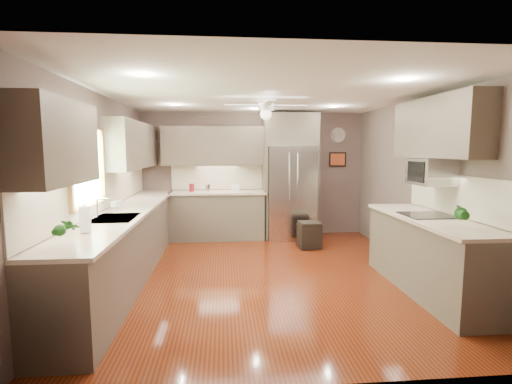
{
  "coord_description": "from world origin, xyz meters",
  "views": [
    {
      "loc": [
        -0.61,
        -5.04,
        1.77
      ],
      "look_at": [
        -0.11,
        0.6,
        1.11
      ],
      "focal_mm": 26.0,
      "sensor_mm": 36.0,
      "label": 1
    }
  ],
  "objects": [
    {
      "name": "floor",
      "position": [
        0.0,
        0.0,
        0.0
      ],
      "size": [
        5.0,
        5.0,
        0.0
      ],
      "primitive_type": "plane",
      "color": "#451A09",
      "rests_on": "ground"
    },
    {
      "name": "ceiling",
      "position": [
        0.0,
        0.0,
        2.5
      ],
      "size": [
        5.0,
        5.0,
        0.0
      ],
      "primitive_type": "plane",
      "rotation": [
        3.14,
        0.0,
        0.0
      ],
      "color": "white",
      "rests_on": "ground"
    },
    {
      "name": "wall_back",
      "position": [
        0.0,
        2.5,
        1.25
      ],
      "size": [
        4.5,
        0.0,
        4.5
      ],
      "primitive_type": "plane",
      "rotation": [
        1.57,
        0.0,
        0.0
      ],
      "color": "brown",
      "rests_on": "ground"
    },
    {
      "name": "wall_front",
      "position": [
        0.0,
        -2.5,
        1.25
      ],
      "size": [
        4.5,
        0.0,
        4.5
      ],
      "primitive_type": "plane",
      "rotation": [
        -1.57,
        0.0,
        0.0
      ],
      "color": "brown",
      "rests_on": "ground"
    },
    {
      "name": "wall_left",
      "position": [
        -2.25,
        0.0,
        1.25
      ],
      "size": [
        0.0,
        5.0,
        5.0
      ],
      "primitive_type": "plane",
      "rotation": [
        1.57,
        0.0,
        1.57
      ],
      "color": "brown",
      "rests_on": "ground"
    },
    {
      "name": "wall_right",
      "position": [
        2.25,
        0.0,
        1.25
      ],
      "size": [
        0.0,
        5.0,
        5.0
      ],
      "primitive_type": "plane",
      "rotation": [
        1.57,
        0.0,
        -1.57
      ],
      "color": "brown",
      "rests_on": "ground"
    },
    {
      "name": "canister_a",
      "position": [
        -1.23,
        2.19,
        1.02
      ],
      "size": [
        0.12,
        0.12,
        0.15
      ],
      "primitive_type": "cylinder",
      "rotation": [
        0.0,
        0.0,
        0.25
      ],
      "color": "maroon",
      "rests_on": "back_run"
    },
    {
      "name": "canister_b",
      "position": [
        -0.91,
        2.18,
        1.01
      ],
      "size": [
        0.13,
        0.13,
        0.15
      ],
      "primitive_type": "cylinder",
      "rotation": [
        0.0,
        0.0,
        0.41
      ],
      "color": "silver",
      "rests_on": "back_run"
    },
    {
      "name": "soap_bottle",
      "position": [
        -2.07,
        0.09,
        1.03
      ],
      "size": [
        0.11,
        0.11,
        0.18
      ],
      "primitive_type": "imported",
      "rotation": [
        0.0,
        0.0,
        -0.41
      ],
      "color": "white",
      "rests_on": "left_run"
    },
    {
      "name": "potted_plant_left",
      "position": [
        -1.96,
        -1.82,
        1.1
      ],
      "size": [
        0.18,
        0.13,
        0.32
      ],
      "primitive_type": "imported",
      "rotation": [
        0.0,
        0.0,
        -0.1
      ],
      "color": "#195017",
      "rests_on": "left_run"
    },
    {
      "name": "potted_plant_right",
      "position": [
        1.89,
        -1.41,
        1.09
      ],
      "size": [
        0.2,
        0.18,
        0.31
      ],
      "primitive_type": "imported",
      "rotation": [
        0.0,
        0.0,
        -0.28
      ],
      "color": "#195017",
      "rests_on": "right_run"
    },
    {
      "name": "bowl",
      "position": [
        -0.35,
        2.21,
        0.96
      ],
      "size": [
        0.22,
        0.22,
        0.05
      ],
      "primitive_type": "imported",
      "rotation": [
        0.0,
        0.0,
        0.09
      ],
      "color": "beige",
      "rests_on": "back_run"
    },
    {
      "name": "left_run",
      "position": [
        -1.95,
        0.15,
        0.48
      ],
      "size": [
        0.65,
        4.7,
        1.45
      ],
      "color": "#4A4135",
      "rests_on": "ground"
    },
    {
      "name": "back_run",
      "position": [
        -0.72,
        2.2,
        0.48
      ],
      "size": [
        1.85,
        0.65,
        1.45
      ],
      "color": "#4A4135",
      "rests_on": "ground"
    },
    {
      "name": "uppers",
      "position": [
        -0.74,
        0.71,
        1.87
      ],
      "size": [
        4.5,
        4.7,
        0.95
      ],
      "color": "#4A4135",
      "rests_on": "wall_left"
    },
    {
      "name": "window",
      "position": [
        -2.22,
        -0.5,
        1.55
      ],
      "size": [
        0.05,
        1.12,
        0.92
      ],
      "color": "#BFF2B2",
      "rests_on": "wall_left"
    },
    {
      "name": "sink",
      "position": [
        -1.93,
        -0.5,
        0.91
      ],
      "size": [
        0.5,
        0.7,
        0.32
      ],
      "color": "silver",
      "rests_on": "left_run"
    },
    {
      "name": "refrigerator",
      "position": [
        0.7,
        2.16,
        1.19
      ],
      "size": [
        1.06,
        0.75,
        2.45
      ],
      "color": "silver",
      "rests_on": "ground"
    },
    {
      "name": "right_run",
      "position": [
        1.93,
        -0.8,
        0.48
      ],
      "size": [
        0.7,
        2.2,
        1.45
      ],
      "color": "#4A4135",
      "rests_on": "ground"
    },
    {
      "name": "microwave",
      "position": [
        2.03,
        -0.55,
        1.48
      ],
      "size": [
        0.43,
        0.55,
        0.34
      ],
      "color": "silver",
      "rests_on": "wall_right"
    },
    {
      "name": "ceiling_fan",
      "position": [
        -0.0,
        0.3,
        2.33
      ],
      "size": [
        1.18,
        1.18,
        0.32
      ],
      "color": "white",
      "rests_on": "ceiling"
    },
    {
      "name": "recessed_lights",
      "position": [
        -0.04,
        0.4,
        2.49
      ],
      "size": [
        2.84,
        3.14,
        0.01
      ],
      "color": "white",
      "rests_on": "ceiling"
    },
    {
      "name": "wall_clock",
      "position": [
        1.75,
        2.48,
        2.05
      ],
      "size": [
        0.3,
        0.03,
        0.3
      ],
      "color": "white",
      "rests_on": "wall_back"
    },
    {
      "name": "framed_print",
      "position": [
        1.75,
        2.48,
        1.55
      ],
      "size": [
        0.36,
        0.03,
        0.3
      ],
      "color": "black",
      "rests_on": "wall_back"
    },
    {
      "name": "stool",
      "position": [
        0.91,
        1.33,
        0.24
      ],
      "size": [
        0.39,
        0.39,
        0.46
      ],
      "color": "black",
      "rests_on": "ground"
    },
    {
      "name": "paper_towel",
      "position": [
        -1.98,
        -1.32,
        1.08
      ],
      "size": [
        0.11,
        0.11,
        0.27
      ],
      "color": "white",
      "rests_on": "left_run"
    }
  ]
}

